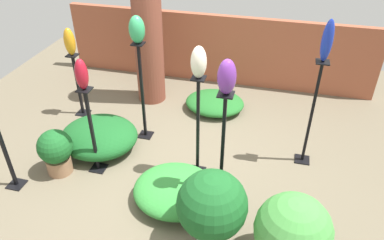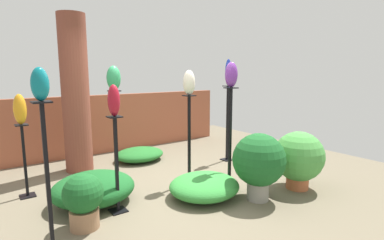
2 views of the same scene
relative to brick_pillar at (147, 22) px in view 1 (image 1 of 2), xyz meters
The scene contains 22 objects.
ground_plane 2.48m from the brick_pillar, 63.06° to the right, with size 8.00×8.00×0.00m, color #6B604C.
brick_wall_back 1.51m from the brick_pillar, 44.75° to the left, with size 5.60×0.12×1.27m, color #9E5138.
brick_pillar is the anchor object (origin of this frame).
pedestal_ivory 2.20m from the brick_pillar, 53.85° to the right, with size 0.20×0.20×1.40m.
pedestal_cobalt 2.88m from the brick_pillar, 22.95° to the right, with size 0.20×0.20×1.49m.
pedestal_teal 2.76m from the brick_pillar, 110.78° to the right, with size 0.20×0.20×1.50m.
pedestal_violet 2.80m from the brick_pillar, 53.39° to the right, with size 0.20×0.20×1.53m.
pedestal_jade 1.31m from the brick_pillar, 75.68° to the right, with size 0.20×0.20×1.48m.
pedestal_amber 1.50m from the brick_pillar, 141.19° to the right, with size 0.20×0.20×1.04m.
pedestal_ruby 2.11m from the brick_pillar, 92.19° to the right, with size 0.20×0.20×1.22m.
art_vase_ivory 2.09m from the brick_pillar, 53.85° to the right, with size 0.18×0.19×0.38m, color beige.
art_vase_cobalt 2.82m from the brick_pillar, 22.95° to the right, with size 0.13×0.12×0.51m, color #192D9E.
art_vase_violet 2.74m from the brick_pillar, 53.39° to the right, with size 0.19×0.19×0.37m, color #6B2D8C.
art_vase_jade 1.16m from the brick_pillar, 75.68° to the right, with size 0.21×0.20×0.37m, color #2D9356.
art_vase_amber 1.21m from the brick_pillar, 141.19° to the right, with size 0.17×0.15×0.42m, color orange.
art_vase_ruby 1.96m from the brick_pillar, 92.19° to the right, with size 0.15×0.16×0.38m, color maroon.
potted_plant_front_right 2.42m from the brick_pillar, 104.29° to the right, with size 0.45×0.45×0.64m.
potted_plant_front_left 3.83m from the brick_pillar, 49.26° to the right, with size 0.75×0.75×0.88m.
potted_plant_mid_left 3.30m from the brick_pillar, 59.32° to the right, with size 0.72×0.72×0.93m.
foliage_bed_east 1.94m from the brick_pillar, 99.02° to the right, with size 1.10×1.00×0.41m, color #195923.
foliage_bed_west 2.77m from the brick_pillar, 64.06° to the right, with size 1.02×0.95×0.31m, color #338C38.
foliage_bed_center 1.68m from the brick_pillar, ahead, with size 0.97×0.82×0.25m, color #236B28.
Camera 1 is at (1.16, -3.50, 3.35)m, focal length 35.00 mm.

